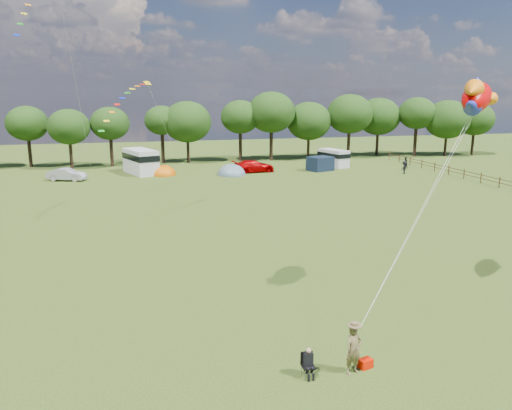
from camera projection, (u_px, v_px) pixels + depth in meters
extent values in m
plane|color=#1D300E|center=(303.00, 339.00, 20.82)|extent=(180.00, 180.00, 0.00)
cylinder|color=black|center=(30.00, 153.00, 68.86)|extent=(0.47, 0.47, 3.90)
ellipsoid|color=black|center=(27.00, 123.00, 67.97)|extent=(5.58, 5.58, 4.74)
cylinder|color=black|center=(71.00, 156.00, 67.37)|extent=(0.44, 0.44, 3.56)
ellipsoid|color=black|center=(69.00, 127.00, 66.53)|extent=(5.56, 5.56, 4.73)
cylinder|color=black|center=(112.00, 152.00, 69.50)|extent=(0.47, 0.47, 3.95)
ellipsoid|color=black|center=(110.00, 123.00, 68.63)|extent=(5.33, 5.33, 4.53)
cylinder|color=black|center=(163.00, 148.00, 72.88)|extent=(0.50, 0.50, 4.33)
ellipsoid|color=black|center=(162.00, 120.00, 71.99)|extent=(4.95, 4.95, 4.21)
cylinder|color=black|center=(188.00, 151.00, 73.42)|extent=(0.43, 0.43, 3.31)
ellipsoid|color=black|center=(187.00, 122.00, 72.48)|extent=(7.03, 7.03, 5.98)
cylinder|color=black|center=(240.00, 146.00, 75.43)|extent=(0.50, 0.50, 4.36)
ellipsoid|color=black|center=(240.00, 117.00, 74.47)|extent=(5.84, 5.84, 4.97)
cylinder|color=black|center=(271.00, 145.00, 75.68)|extent=(0.51, 0.51, 4.55)
ellipsoid|color=black|center=(271.00, 112.00, 74.59)|extent=(7.15, 7.15, 6.08)
cylinder|color=black|center=(308.00, 148.00, 77.98)|extent=(0.42, 0.42, 3.21)
ellipsoid|color=black|center=(309.00, 121.00, 77.06)|extent=(6.90, 6.90, 5.86)
cylinder|color=black|center=(348.00, 145.00, 78.80)|extent=(0.48, 0.48, 4.17)
ellipsoid|color=black|center=(350.00, 114.00, 77.76)|extent=(7.16, 7.16, 6.09)
cylinder|color=black|center=(377.00, 144.00, 82.11)|extent=(0.45, 0.45, 3.66)
ellipsoid|color=black|center=(379.00, 117.00, 81.13)|extent=(7.05, 7.05, 5.99)
cylinder|color=black|center=(415.00, 142.00, 80.93)|extent=(0.52, 0.52, 4.65)
ellipsoid|color=black|center=(417.00, 113.00, 79.93)|extent=(5.96, 5.96, 5.06)
cylinder|color=black|center=(445.00, 146.00, 80.97)|extent=(0.42, 0.42, 3.19)
ellipsoid|color=black|center=(448.00, 119.00, 80.02)|extent=(7.23, 7.23, 6.14)
cylinder|color=black|center=(472.00, 144.00, 82.60)|extent=(0.44, 0.44, 3.52)
ellipsoid|color=black|center=(475.00, 119.00, 81.70)|extent=(6.22, 6.22, 5.28)
cylinder|color=#472D19|center=(500.00, 182.00, 53.88)|extent=(0.12, 0.12, 1.20)
cylinder|color=#472D19|center=(510.00, 182.00, 52.39)|extent=(0.08, 3.00, 0.08)
cylinder|color=#472D19|center=(510.00, 185.00, 52.48)|extent=(0.08, 3.00, 0.08)
cylinder|color=#472D19|center=(481.00, 178.00, 56.72)|extent=(0.12, 0.12, 1.20)
cylinder|color=#472D19|center=(490.00, 177.00, 55.23)|extent=(0.08, 3.00, 0.08)
cylinder|color=#472D19|center=(490.00, 181.00, 55.31)|extent=(0.08, 3.00, 0.08)
cylinder|color=#472D19|center=(464.00, 174.00, 59.56)|extent=(0.12, 0.12, 1.20)
cylinder|color=#472D19|center=(473.00, 173.00, 58.06)|extent=(0.08, 3.00, 0.08)
cylinder|color=#472D19|center=(472.00, 176.00, 58.15)|extent=(0.08, 3.00, 0.08)
cylinder|color=#472D19|center=(449.00, 170.00, 62.40)|extent=(0.12, 0.12, 1.20)
cylinder|color=#472D19|center=(456.00, 169.00, 60.90)|extent=(0.08, 3.00, 0.08)
cylinder|color=#472D19|center=(456.00, 172.00, 60.99)|extent=(0.08, 3.00, 0.08)
cylinder|color=#472D19|center=(435.00, 167.00, 65.23)|extent=(0.12, 0.12, 1.20)
cylinder|color=#472D19|center=(442.00, 166.00, 63.74)|extent=(0.08, 3.00, 0.08)
cylinder|color=#472D19|center=(442.00, 169.00, 63.83)|extent=(0.08, 3.00, 0.08)
cylinder|color=#472D19|center=(422.00, 164.00, 68.07)|extent=(0.12, 0.12, 1.20)
cylinder|color=#472D19|center=(428.00, 163.00, 66.58)|extent=(0.08, 3.00, 0.08)
cylinder|color=#472D19|center=(428.00, 166.00, 66.66)|extent=(0.08, 3.00, 0.08)
cylinder|color=#472D19|center=(410.00, 161.00, 70.91)|extent=(0.12, 0.12, 1.20)
cylinder|color=#472D19|center=(416.00, 160.00, 69.41)|extent=(0.08, 3.00, 0.08)
cylinder|color=#472D19|center=(416.00, 163.00, 69.50)|extent=(0.08, 3.00, 0.08)
cylinder|color=#472D19|center=(399.00, 158.00, 73.75)|extent=(0.12, 0.12, 1.20)
cylinder|color=#472D19|center=(405.00, 157.00, 72.25)|extent=(0.08, 3.00, 0.08)
cylinder|color=#472D19|center=(404.00, 160.00, 72.34)|extent=(0.08, 3.00, 0.08)
cylinder|color=#472D19|center=(389.00, 156.00, 76.58)|extent=(0.12, 0.12, 1.20)
cylinder|color=#472D19|center=(394.00, 155.00, 75.09)|extent=(0.08, 3.00, 0.08)
cylinder|color=#472D19|center=(394.00, 157.00, 75.18)|extent=(0.08, 3.00, 0.08)
imported|color=#97999E|center=(67.00, 175.00, 58.28)|extent=(4.40, 2.85, 1.46)
imported|color=#A80001|center=(254.00, 166.00, 64.50)|extent=(5.45, 2.79, 1.57)
imported|color=black|center=(252.00, 165.00, 66.47)|extent=(5.37, 3.81, 1.34)
cube|color=silver|center=(141.00, 161.00, 63.36)|extent=(4.51, 6.68, 3.08)
cube|color=black|center=(140.00, 157.00, 63.22)|extent=(4.60, 6.81, 0.73)
cylinder|color=black|center=(147.00, 172.00, 62.02)|extent=(0.92, 0.59, 0.87)
cylinder|color=black|center=(136.00, 168.00, 65.17)|extent=(0.92, 0.59, 0.87)
cube|color=#B9B9BB|center=(333.00, 158.00, 69.55)|extent=(3.20, 5.10, 2.37)
cube|color=black|center=(334.00, 155.00, 69.44)|extent=(3.26, 5.20, 0.56)
cylinder|color=black|center=(340.00, 165.00, 68.47)|extent=(0.71, 0.41, 0.67)
cylinder|color=black|center=(327.00, 163.00, 71.00)|extent=(0.71, 0.41, 0.67)
ellipsoid|color=#CA5703|center=(164.00, 175.00, 62.57)|extent=(3.00, 3.45, 2.46)
cylinder|color=#CA5703|center=(164.00, 175.00, 62.56)|extent=(3.15, 3.15, 0.08)
ellipsoid|color=slate|center=(232.00, 175.00, 62.58)|extent=(3.45, 3.97, 2.70)
cylinder|color=slate|center=(232.00, 175.00, 62.57)|extent=(3.63, 3.63, 0.08)
cube|color=black|center=(320.00, 164.00, 65.87)|extent=(3.57, 3.23, 1.85)
imported|color=brown|center=(354.00, 350.00, 18.10)|extent=(0.78, 0.62, 1.86)
cylinder|color=#99999E|center=(305.00, 375.00, 17.78)|extent=(0.02, 0.02, 0.40)
cylinder|color=#99999E|center=(315.00, 374.00, 17.87)|extent=(0.02, 0.02, 0.40)
cylinder|color=#99999E|center=(301.00, 370.00, 18.14)|extent=(0.02, 0.02, 0.40)
cylinder|color=#99999E|center=(311.00, 368.00, 18.23)|extent=(0.02, 0.02, 0.40)
cube|color=black|center=(308.00, 367.00, 17.96)|extent=(0.47, 0.45, 0.04)
cube|color=black|center=(307.00, 357.00, 18.10)|extent=(0.46, 0.06, 0.48)
cube|color=black|center=(308.00, 359.00, 17.93)|extent=(0.34, 0.22, 0.51)
sphere|color=tan|center=(309.00, 350.00, 17.84)|extent=(0.19, 0.19, 0.19)
cube|color=red|center=(365.00, 363.00, 18.61)|extent=(0.57, 0.45, 0.35)
ellipsoid|color=#C40100|center=(477.00, 97.00, 23.10)|extent=(3.26, 3.23, 1.93)
ellipsoid|color=orange|center=(476.00, 101.00, 23.14)|extent=(2.03, 2.01, 1.06)
cone|color=orange|center=(472.00, 91.00, 21.82)|extent=(1.44, 1.43, 1.02)
cone|color=#1C269F|center=(471.00, 105.00, 21.95)|extent=(1.44, 1.43, 1.02)
cone|color=#1C269F|center=(478.00, 84.00, 23.05)|extent=(1.11, 1.11, 0.86)
sphere|color=white|center=(473.00, 93.00, 24.21)|extent=(0.32, 0.32, 0.32)
sphere|color=black|center=(472.00, 93.00, 24.30)|extent=(0.16, 0.16, 0.16)
cube|color=orange|center=(28.00, 5.00, 39.62)|extent=(0.49, 0.41, 0.14)
cube|color=yellow|center=(24.00, 14.00, 39.25)|extent=(0.49, 0.41, 0.15)
cube|color=#198C1E|center=(20.00, 24.00, 38.89)|extent=(0.49, 0.40, 0.15)
cube|color=#0C1EB2|center=(16.00, 35.00, 38.56)|extent=(0.48, 0.40, 0.16)
cube|color=gold|center=(147.00, 83.00, 40.71)|extent=(0.66, 0.63, 0.31)
cube|color=red|center=(142.00, 84.00, 40.21)|extent=(0.50, 0.39, 0.09)
cube|color=orange|center=(137.00, 86.00, 39.72)|extent=(0.50, 0.39, 0.10)
cube|color=yellow|center=(132.00, 89.00, 39.24)|extent=(0.50, 0.39, 0.11)
cube|color=#198C1E|center=(127.00, 93.00, 38.79)|extent=(0.50, 0.38, 0.11)
cube|color=#0C1EB2|center=(122.00, 98.00, 38.35)|extent=(0.49, 0.38, 0.12)
cube|color=red|center=(117.00, 104.00, 37.93)|extent=(0.49, 0.38, 0.13)
cube|color=orange|center=(112.00, 112.00, 37.53)|extent=(0.49, 0.37, 0.14)
cube|color=yellow|center=(107.00, 121.00, 37.14)|extent=(0.49, 0.37, 0.14)
cube|color=#198C1E|center=(101.00, 131.00, 36.78)|extent=(0.48, 0.36, 0.15)
imported|color=black|center=(405.00, 163.00, 67.70)|extent=(0.82, 0.57, 1.57)
imported|color=black|center=(404.00, 168.00, 63.26)|extent=(1.14, 0.95, 1.61)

